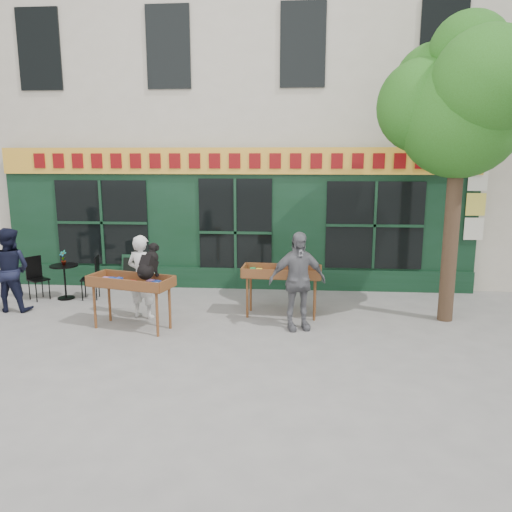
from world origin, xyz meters
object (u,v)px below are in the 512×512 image
Objects in this scene: man_right at (297,281)px; bistro_table at (65,275)px; dog at (148,260)px; man_left at (10,270)px; woman at (142,277)px; book_cart_right at (282,275)px; book_cart_center at (131,285)px.

bistro_table is at bearing 146.38° from man_right.
dog reaches higher than bistro_table.
bistro_table is at bearing -128.69° from man_left.
woman is at bearing 155.29° from man_right.
book_cart_right is 5.50m from man_left.
book_cart_center is 0.59m from dog.
woman is at bearing -169.73° from book_cart_right.
dog is at bearing 162.75° from man_left.
book_cart_right is (2.69, 0.98, 0.00)m from book_cart_center.
book_cart_center is 2.68× the size of dog.
man_left is (-5.80, 0.65, -0.04)m from man_right.
dog is 3.15m from bistro_table.
dog is 0.35× the size of man_left.
dog is at bearing 169.33° from man_right.
man_right is (2.64, 0.28, -0.39)m from dog.
woman is (-0.35, 0.70, -0.47)m from dog.
book_cart_right is at bearing -179.81° from man_left.
book_cart_right is (2.34, 1.03, -0.47)m from dog.
woman reaches higher than book_cart_center.
book_cart_center is at bearing 105.09° from woman.
man_right is 2.36× the size of bistro_table.
woman reaches higher than bistro_table.
woman reaches higher than book_cart_right.
man_right is at bearing 19.43° from book_cart_center.
book_cart_center is at bearing 167.68° from man_right.
book_cart_right is 4.87m from bistro_table.
dog is at bearing -36.71° from bistro_table.
book_cart_center is at bearing 161.76° from man_left.
man_left reaches higher than book_cart_center.
woman is at bearing 174.49° from man_left.
woman is 2.81m from man_left.
bistro_table is (-4.80, 0.80, -0.28)m from book_cart_right.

